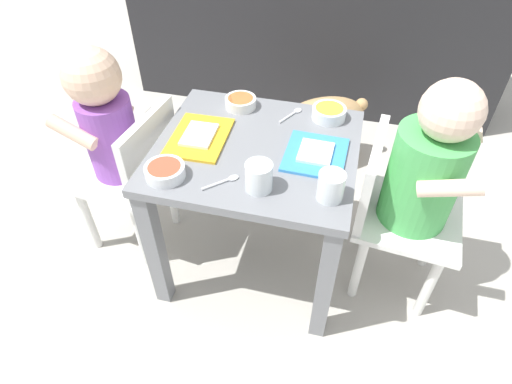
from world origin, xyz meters
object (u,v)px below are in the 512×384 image
Objects in this scene: water_cup_left at (259,178)px; water_cup_right at (331,188)px; dining_table at (256,174)px; veggie_bowl_far at (329,113)px; seated_child_left at (112,131)px; food_tray_right at (316,153)px; spoon_by_left_tray at (224,181)px; dog at (317,121)px; veggie_bowl_near at (165,171)px; cereal_bowl_left_side at (241,102)px; spoon_by_right_tray at (293,114)px; seated_child_right at (421,174)px; food_tray_left at (200,135)px.

water_cup_right is (0.17, 0.01, -0.00)m from water_cup_left.
veggie_bowl_far is (0.17, 0.18, 0.11)m from dining_table.
veggie_bowl_far is at bearing 16.51° from seated_child_left.
veggie_bowl_far is (0.01, 0.18, 0.01)m from food_tray_right.
veggie_bowl_far is at bearing 58.07° from spoon_by_left_tray.
water_cup_left is 0.74× the size of veggie_bowl_far.
food_tray_right reaches higher than dog.
seated_child_left is 9.87× the size of water_cup_right.
water_cup_left reaches higher than veggie_bowl_near.
spoon_by_right_tray is (0.16, -0.00, -0.01)m from cereal_bowl_left_side.
water_cup_right is (-0.22, -0.17, 0.06)m from seated_child_right.
dog is 4.32× the size of veggie_bowl_near.
food_tray_right is 0.16m from water_cup_right.
veggie_bowl_far is at bearing 28.45° from food_tray_left.
cereal_bowl_left_side reaches higher than dining_table.
dining_table is 5.46× the size of veggie_bowl_near.
water_cup_left is (-0.06, -0.71, 0.29)m from dog.
dining_table is 2.61× the size of food_tray_left.
seated_child_left is 0.59m from food_tray_right.
cereal_bowl_left_side is 0.36m from veggie_bowl_near.
spoon_by_left_tray is (-0.20, -0.16, -0.00)m from food_tray_right.
dining_table is 0.19m from food_tray_left.
seated_child_left is 3.38× the size of food_tray_left.
water_cup_left is 0.36m from cereal_bowl_left_side.
veggie_bowl_far is (0.33, 0.18, 0.01)m from food_tray_left.
water_cup_right is 0.40m from veggie_bowl_near.
seated_child_right reaches higher than cereal_bowl_left_side.
seated_child_right reaches higher than veggie_bowl_near.
seated_child_left is 3.88× the size of food_tray_right.
veggie_bowl_near reaches higher than spoon_by_left_tray.
veggie_bowl_far is at bearing 0.84° from cereal_bowl_left_side.
veggie_bowl_far is (0.60, 0.18, 0.05)m from seated_child_left.
water_cup_left reaches higher than spoon_by_left_tray.
cereal_bowl_left_side is at bearing 145.22° from food_tray_right.
water_cup_right is 0.71× the size of veggie_bowl_near.
food_tray_left is at bearing -178.01° from seated_child_right.
seated_child_right is 0.59m from food_tray_left.
food_tray_left is (-0.59, -0.02, 0.03)m from seated_child_right.
dog is 5.27× the size of spoon_by_left_tray.
seated_child_left is 1.63× the size of dog.
food_tray_left is (0.27, -0.00, 0.03)m from seated_child_left.
food_tray_left is at bearing 141.92° from water_cup_left.
food_tray_right is (-0.27, -0.02, 0.03)m from seated_child_right.
water_cup_left is (0.20, -0.16, 0.03)m from food_tray_left.
spoon_by_right_tray is at bearing 18.96° from seated_child_left.
food_tray_left is 0.37m from veggie_bowl_far.
veggie_bowl_far reaches higher than spoon_by_left_tray.
cereal_bowl_left_side is at bearing 178.73° from spoon_by_right_tray.
spoon_by_left_tray is at bearing -141.37° from food_tray_right.
food_tray_left is at bearing -115.99° from dog.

